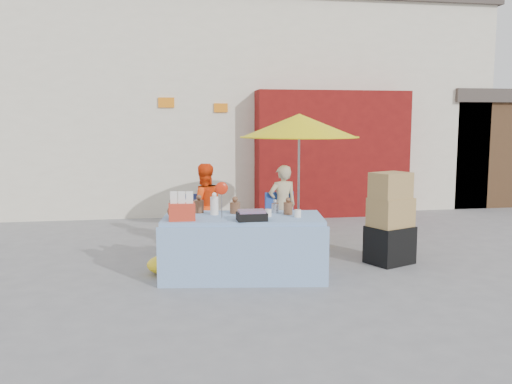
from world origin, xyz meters
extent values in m
plane|color=slate|center=(0.00, 0.00, 0.00)|extent=(80.00, 80.00, 0.00)
cube|color=silver|center=(0.00, 7.00, 2.25)|extent=(12.00, 5.00, 4.50)
cube|color=#3F3833|center=(0.00, 7.00, 4.70)|extent=(12.20, 5.20, 0.40)
cube|color=maroon|center=(2.20, 4.20, 1.30)|extent=(3.20, 0.60, 2.60)
cube|color=#4C331E|center=(6.50, 6.00, 1.20)|extent=(2.60, 3.00, 2.40)
cube|color=#3F3833|center=(6.50, 6.00, 2.55)|extent=(2.80, 3.20, 0.30)
cube|color=orange|center=(-1.20, 4.48, 2.35)|extent=(0.32, 0.04, 0.20)
cube|color=orange|center=(-0.10, 4.48, 2.25)|extent=(0.28, 0.04, 0.18)
cube|color=#87A5D8|center=(-0.31, -0.04, 0.39)|extent=(2.09, 1.17, 0.78)
cube|color=#87A5D8|center=(-0.38, -0.49, 0.37)|extent=(2.02, 0.33, 0.73)
cube|color=#87A5D8|center=(-0.25, 0.42, 0.37)|extent=(2.02, 0.33, 0.73)
cylinder|color=white|center=(-1.07, 0.23, 0.88)|extent=(0.13, 0.13, 0.19)
cylinder|color=brown|center=(-0.84, 0.30, 0.87)|extent=(0.14, 0.14, 0.17)
cylinder|color=white|center=(-0.66, 0.12, 0.90)|extent=(0.12, 0.12, 0.23)
cylinder|color=brown|center=(-0.39, 0.18, 0.86)|extent=(0.15, 0.15, 0.15)
cylinder|color=#B2B2B7|center=(0.13, 0.13, 0.85)|extent=(0.11, 0.11, 0.13)
cylinder|color=brown|center=(0.27, -0.02, 0.86)|extent=(0.13, 0.13, 0.16)
cylinder|color=white|center=(-0.01, -0.14, 0.83)|extent=(0.09, 0.09, 0.09)
cylinder|color=white|center=(0.34, -0.24, 0.83)|extent=(0.09, 0.09, 0.09)
sphere|color=brown|center=(-1.18, -0.02, 0.86)|extent=(0.16, 0.16, 0.16)
ellipsoid|color=red|center=(-0.60, -0.15, 1.15)|extent=(0.16, 0.08, 0.16)
cube|color=red|center=(-1.08, -0.24, 0.89)|extent=(0.33, 0.19, 0.21)
cube|color=black|center=(-0.26, -0.36, 0.83)|extent=(0.39, 0.30, 0.09)
cube|color=#22429C|center=(-0.68, 1.49, 0.23)|extent=(0.55, 0.54, 0.45)
cube|color=#22429C|center=(-0.72, 1.71, 0.65)|extent=(0.48, 0.12, 0.40)
cube|color=#22429C|center=(0.57, 1.49, 0.23)|extent=(0.55, 0.54, 0.45)
cube|color=#22429C|center=(0.53, 1.71, 0.65)|extent=(0.48, 0.12, 0.40)
imported|color=#FF410D|center=(-0.68, 1.64, 0.66)|extent=(0.72, 0.61, 1.32)
imported|color=#BFAF87|center=(0.57, 1.64, 0.64)|extent=(0.51, 0.38, 1.28)
cylinder|color=gray|center=(0.87, 1.79, 1.00)|extent=(0.04, 0.04, 2.00)
cone|color=yellow|center=(0.87, 1.79, 1.90)|extent=(1.90, 1.90, 0.38)
cylinder|color=yellow|center=(0.87, 1.79, 1.72)|extent=(1.90, 1.90, 0.02)
cube|color=black|center=(1.79, 0.27, 0.26)|extent=(0.71, 0.66, 0.52)
cube|color=#9C7946|center=(1.79, 0.27, 0.72)|extent=(0.66, 0.60, 0.40)
cube|color=#9C7946|center=(1.77, 0.25, 1.10)|extent=(0.61, 0.54, 0.35)
ellipsoid|color=yellow|center=(-1.24, 0.24, 0.13)|extent=(0.62, 0.52, 0.26)
camera|label=1|loc=(-1.30, -6.67, 1.94)|focal=38.00mm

